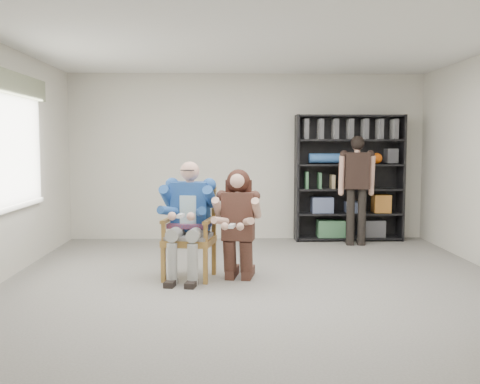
{
  "coord_description": "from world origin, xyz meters",
  "views": [
    {
      "loc": [
        -0.38,
        -6.04,
        1.62
      ],
      "look_at": [
        -0.2,
        0.6,
        1.05
      ],
      "focal_mm": 42.0,
      "sensor_mm": 36.0,
      "label": 1
    }
  ],
  "objects_px": {
    "armchair": "(189,233)",
    "bookshelf": "(349,178)",
    "kneeling_woman": "(238,226)",
    "standing_man": "(357,191)",
    "seated_man": "(189,220)"
  },
  "relations": [
    {
      "from": "kneeling_woman",
      "to": "standing_man",
      "type": "distance_m",
      "value": 3.01
    },
    {
      "from": "seated_man",
      "to": "standing_man",
      "type": "height_order",
      "value": "standing_man"
    },
    {
      "from": "armchair",
      "to": "bookshelf",
      "type": "height_order",
      "value": "bookshelf"
    },
    {
      "from": "seated_man",
      "to": "kneeling_woman",
      "type": "height_order",
      "value": "seated_man"
    },
    {
      "from": "armchair",
      "to": "bookshelf",
      "type": "bearing_deg",
      "value": 57.13
    },
    {
      "from": "seated_man",
      "to": "kneeling_woman",
      "type": "xyz_separation_m",
      "value": [
        0.58,
        -0.12,
        -0.06
      ]
    },
    {
      "from": "kneeling_woman",
      "to": "armchair",
      "type": "bearing_deg",
      "value": 178.95
    },
    {
      "from": "armchair",
      "to": "standing_man",
      "type": "relative_size",
      "value": 0.63
    },
    {
      "from": "kneeling_woman",
      "to": "bookshelf",
      "type": "xyz_separation_m",
      "value": [
        1.93,
        2.76,
        0.4
      ]
    },
    {
      "from": "bookshelf",
      "to": "standing_man",
      "type": "relative_size",
      "value": 1.2
    },
    {
      "from": "seated_man",
      "to": "kneeling_woman",
      "type": "distance_m",
      "value": 0.6
    },
    {
      "from": "armchair",
      "to": "bookshelf",
      "type": "relative_size",
      "value": 0.52
    },
    {
      "from": "armchair",
      "to": "standing_man",
      "type": "height_order",
      "value": "standing_man"
    },
    {
      "from": "seated_man",
      "to": "bookshelf",
      "type": "height_order",
      "value": "bookshelf"
    },
    {
      "from": "seated_man",
      "to": "standing_man",
      "type": "xyz_separation_m",
      "value": [
        2.53,
        2.17,
        0.16
      ]
    }
  ]
}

